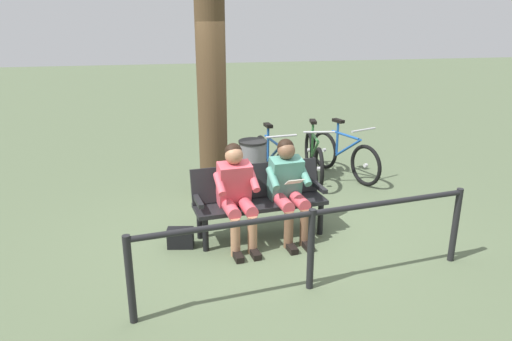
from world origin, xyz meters
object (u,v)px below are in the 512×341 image
at_px(tree_trunk, 212,88).
at_px(bicycle_red, 272,162).
at_px(litter_bin, 253,168).
at_px(handbag, 180,238).
at_px(bench, 259,195).
at_px(bicycle_orange, 344,156).
at_px(person_companion, 236,191).
at_px(bicycle_green, 314,157).
at_px(person_reading, 288,185).

height_order(tree_trunk, bicycle_red, tree_trunk).
xyz_separation_m(tree_trunk, litter_bin, (-0.57, 0.05, -1.18)).
height_order(handbag, bicycle_red, bicycle_red).
height_order(bench, bicycle_orange, bicycle_orange).
xyz_separation_m(bicycle_orange, bicycle_red, (1.25, 0.12, 0.00)).
height_order(person_companion, bicycle_red, person_companion).
bearing_deg(tree_trunk, person_companion, 93.92).
height_order(handbag, bicycle_orange, bicycle_orange).
distance_m(bench, litter_bin, 1.29).
bearing_deg(litter_bin, bench, 82.74).
height_order(tree_trunk, bicycle_green, tree_trunk).
bearing_deg(bicycle_red, handbag, -45.11).
xyz_separation_m(person_companion, litter_bin, (-0.46, -1.48, -0.24)).
bearing_deg(handbag, bicycle_orange, -143.43).
bearing_deg(bench, tree_trunk, -79.98).
relative_size(handbag, bicycle_green, 0.18).
xyz_separation_m(person_reading, tree_trunk, (0.74, -1.45, 0.94)).
bearing_deg(person_companion, bicycle_green, -134.37).
bearing_deg(handbag, person_reading, -176.73).
height_order(bicycle_orange, bicycle_red, same).
distance_m(person_reading, bicycle_orange, 2.47).
relative_size(litter_bin, bicycle_red, 0.51).
relative_size(bench, handbag, 5.49).
bearing_deg(bicycle_orange, person_companion, -66.47).
bearing_deg(bicycle_green, bench, -26.25).
bearing_deg(person_reading, handbag, -3.68).
distance_m(bicycle_green, bicycle_red, 0.74).
bearing_deg(person_companion, bicycle_red, -120.67).
bearing_deg(person_reading, litter_bin, -89.94).
height_order(bench, litter_bin, bench).
relative_size(handbag, bicycle_red, 0.18).
relative_size(bicycle_orange, bicycle_green, 0.95).
distance_m(handbag, bicycle_green, 3.06).
bearing_deg(tree_trunk, bench, 106.97).
distance_m(litter_bin, bicycle_red, 0.60).
bearing_deg(tree_trunk, handbag, 69.80).
xyz_separation_m(handbag, bicycle_red, (-1.52, -1.93, 0.24)).
distance_m(bench, bicycle_red, 1.82).
distance_m(person_reading, bicycle_green, 2.22).
bearing_deg(person_companion, bench, -153.06).
height_order(bench, bicycle_green, bicycle_green).
xyz_separation_m(handbag, bicycle_green, (-2.25, -2.06, 0.24)).
bearing_deg(tree_trunk, litter_bin, 175.03).
xyz_separation_m(litter_bin, bicycle_red, (-0.39, -0.45, -0.07)).
xyz_separation_m(person_reading, bicycle_red, (-0.21, -1.85, -0.31)).
bearing_deg(bicycle_orange, bench, -65.01).
bearing_deg(bicycle_green, person_reading, -17.17).
distance_m(bench, bicycle_orange, 2.58).
relative_size(bicycle_orange, bicycle_red, 0.95).
distance_m(person_companion, handbag, 0.86).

